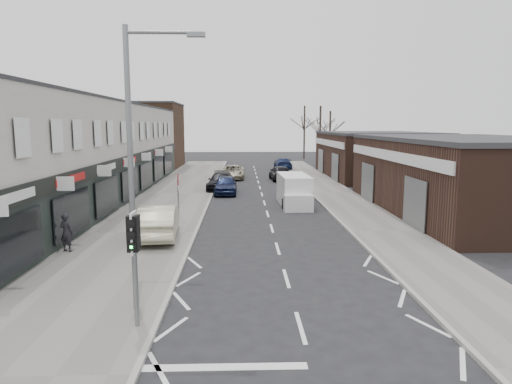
{
  "coord_description": "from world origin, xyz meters",
  "views": [
    {
      "loc": [
        -1.58,
        -13.67,
        5.45
      ],
      "look_at": [
        -0.97,
        5.66,
        2.6
      ],
      "focal_mm": 32.0,
      "sensor_mm": 36.0,
      "label": 1
    }
  ],
  "objects": [
    {
      "name": "brick_block_far",
      "position": [
        -13.5,
        45.0,
        4.0
      ],
      "size": [
        8.0,
        10.0,
        8.0
      ],
      "primitive_type": "cube",
      "color": "#472F1E",
      "rests_on": "ground"
    },
    {
      "name": "traffic_light",
      "position": [
        -4.4,
        -2.02,
        2.41
      ],
      "size": [
        0.28,
        0.6,
        3.1
      ],
      "color": "slate",
      "rests_on": "pavement_left"
    },
    {
      "name": "tree_far_c",
      "position": [
        8.5,
        60.0,
        0.0
      ],
      "size": [
        3.6,
        3.6,
        8.5
      ],
      "primitive_type": null,
      "color": "#382D26",
      "rests_on": "ground"
    },
    {
      "name": "sedan_on_pavement",
      "position": [
        -5.55,
        7.72,
        0.92
      ],
      "size": [
        2.12,
        4.97,
        1.59
      ],
      "primitive_type": "imported",
      "rotation": [
        0.0,
        0.0,
        3.23
      ],
      "color": "#BAB695",
      "rests_on": "pavement_left"
    },
    {
      "name": "right_unit_near",
      "position": [
        12.5,
        14.0,
        2.25
      ],
      "size": [
        10.0,
        18.0,
        4.5
      ],
      "primitive_type": "cube",
      "color": "#3B251A",
      "rests_on": "ground"
    },
    {
      "name": "parked_car_left_c",
      "position": [
        -2.51,
        32.66,
        0.7
      ],
      "size": [
        2.4,
        5.05,
        1.39
      ],
      "primitive_type": "imported",
      "rotation": [
        0.0,
        0.0,
        -0.02
      ],
      "color": "#B0A78C",
      "rests_on": "ground"
    },
    {
      "name": "ground",
      "position": [
        0.0,
        0.0,
        0.0
      ],
      "size": [
        160.0,
        160.0,
        0.0
      ],
      "primitive_type": "plane",
      "color": "black",
      "rests_on": "ground"
    },
    {
      "name": "parked_car_left_b",
      "position": [
        -3.32,
        24.5,
        0.74
      ],
      "size": [
        2.42,
        5.22,
        1.48
      ],
      "primitive_type": "imported",
      "rotation": [
        0.0,
        0.0,
        -0.07
      ],
      "color": "black",
      "rests_on": "ground"
    },
    {
      "name": "parked_car_right_c",
      "position": [
        3.5,
        42.44,
        0.72
      ],
      "size": [
        2.04,
        4.99,
        1.44
      ],
      "primitive_type": "imported",
      "rotation": [
        0.0,
        0.0,
        3.14
      ],
      "color": "#162146",
      "rests_on": "ground"
    },
    {
      "name": "pavement_left",
      "position": [
        -6.75,
        22.0,
        0.06
      ],
      "size": [
        5.5,
        64.0,
        0.12
      ],
      "primitive_type": "cube",
      "color": "slate",
      "rests_on": "ground"
    },
    {
      "name": "pedestrian",
      "position": [
        -9.01,
        5.39,
        0.95
      ],
      "size": [
        0.7,
        0.57,
        1.66
      ],
      "primitive_type": "imported",
      "rotation": [
        0.0,
        0.0,
        2.81
      ],
      "color": "black",
      "rests_on": "pavement_left"
    },
    {
      "name": "pavement_right",
      "position": [
        5.75,
        22.0,
        0.06
      ],
      "size": [
        3.5,
        64.0,
        0.12
      ],
      "primitive_type": "cube",
      "color": "slate",
      "rests_on": "ground"
    },
    {
      "name": "shop_terrace_left",
      "position": [
        -13.5,
        19.5,
        3.55
      ],
      "size": [
        8.0,
        41.0,
        7.1
      ],
      "primitive_type": "cube",
      "color": "beige",
      "rests_on": "ground"
    },
    {
      "name": "warning_sign",
      "position": [
        -5.16,
        12.0,
        2.2
      ],
      "size": [
        0.12,
        0.8,
        2.7
      ],
      "color": "slate",
      "rests_on": "pavement_left"
    },
    {
      "name": "street_lamp",
      "position": [
        -4.53,
        -0.8,
        4.62
      ],
      "size": [
        2.23,
        0.22,
        8.0
      ],
      "color": "slate",
      "rests_on": "pavement_left"
    },
    {
      "name": "parked_car_left_a",
      "position": [
        -2.88,
        22.26,
        0.73
      ],
      "size": [
        1.74,
        4.31,
        1.47
      ],
      "primitive_type": "imported",
      "rotation": [
        0.0,
        0.0,
        0.0
      ],
      "color": "#121A38",
      "rests_on": "ground"
    },
    {
      "name": "right_unit_far",
      "position": [
        12.5,
        34.0,
        2.25
      ],
      "size": [
        10.0,
        16.0,
        4.5
      ],
      "primitive_type": "cube",
      "color": "#3B251A",
      "rests_on": "ground"
    },
    {
      "name": "white_van",
      "position": [
        2.0,
        17.14,
        0.98
      ],
      "size": [
        2.05,
        5.39,
        2.07
      ],
      "rotation": [
        0.0,
        0.0,
        0.04
      ],
      "color": "white",
      "rests_on": "ground"
    },
    {
      "name": "parked_car_right_a",
      "position": [
        2.2,
        18.02,
        0.83
      ],
      "size": [
        1.95,
        5.08,
        1.65
      ],
      "primitive_type": "imported",
      "rotation": [
        0.0,
        0.0,
        3.1
      ],
      "color": "silver",
      "rests_on": "ground"
    },
    {
      "name": "parked_car_right_b",
      "position": [
        2.2,
        31.17,
        0.76
      ],
      "size": [
        2.12,
        4.59,
        1.53
      ],
      "primitive_type": "imported",
      "rotation": [
        0.0,
        0.0,
        3.21
      ],
      "color": "black",
      "rests_on": "ground"
    },
    {
      "name": "tree_far_b",
      "position": [
        11.5,
        54.0,
        0.0
      ],
      "size": [
        3.6,
        3.6,
        7.5
      ],
      "primitive_type": null,
      "color": "#382D26",
      "rests_on": "ground"
    },
    {
      "name": "tree_far_a",
      "position": [
        9.0,
        48.0,
        0.0
      ],
      "size": [
        3.6,
        3.6,
        8.0
      ],
      "primitive_type": null,
      "color": "#382D26",
      "rests_on": "ground"
    }
  ]
}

